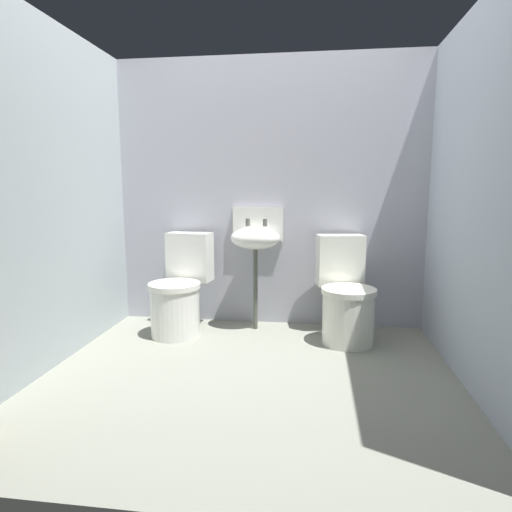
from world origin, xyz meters
name	(u,v)px	position (x,y,z in m)	size (l,w,h in m)	color
ground_plane	(250,378)	(0.00, 0.00, -0.04)	(2.94, 2.49, 0.08)	gray
wall_back	(269,194)	(0.00, 1.09, 1.10)	(2.94, 0.10, 2.19)	#ABACB9
wall_left	(53,196)	(-1.32, 0.10, 1.10)	(0.10, 2.29, 2.19)	#A4AFB3
wall_right	(480,197)	(1.32, 0.10, 1.10)	(0.10, 2.29, 2.19)	#A5B1C0
toilet_left	(180,293)	(-0.67, 0.69, 0.32)	(0.46, 0.64, 0.78)	white
toilet_right	(346,298)	(0.63, 0.69, 0.32)	(0.48, 0.65, 0.78)	white
sink	(256,237)	(-0.08, 0.88, 0.75)	(0.42, 0.35, 0.99)	#4F534B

